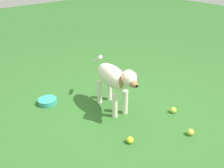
% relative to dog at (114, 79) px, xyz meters
% --- Properties ---
extents(ground, '(14.00, 14.00, 0.00)m').
position_rel_dog_xyz_m(ground, '(-0.17, 0.03, -0.39)').
color(ground, '#2D6026').
extents(dog, '(0.87, 0.30, 0.59)m').
position_rel_dog_xyz_m(dog, '(0.00, 0.00, 0.00)').
color(dog, silver).
rests_on(dog, ground).
extents(tennis_ball_0, '(0.07, 0.07, 0.07)m').
position_rel_dog_xyz_m(tennis_ball_0, '(-0.47, -0.46, -0.36)').
color(tennis_ball_0, '#D0E53C').
rests_on(tennis_ball_0, ground).
extents(tennis_ball_1, '(0.07, 0.07, 0.07)m').
position_rel_dog_xyz_m(tennis_ball_1, '(-0.83, -0.27, -0.36)').
color(tennis_ball_1, '#CCD13F').
rests_on(tennis_ball_1, ground).
extents(tennis_ball_2, '(0.07, 0.07, 0.07)m').
position_rel_dog_xyz_m(tennis_ball_2, '(-0.53, 0.26, -0.36)').
color(tennis_ball_2, '#D1E12A').
rests_on(tennis_ball_2, ground).
extents(water_bowl, '(0.22, 0.22, 0.06)m').
position_rel_dog_xyz_m(water_bowl, '(0.61, 0.52, -0.36)').
color(water_bowl, teal).
rests_on(water_bowl, ground).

